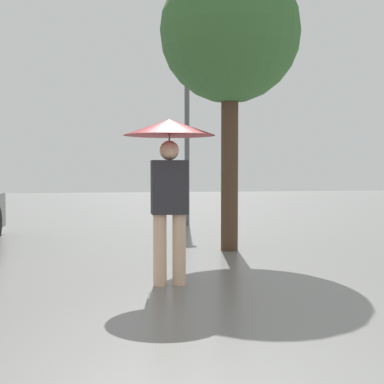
{
  "coord_description": "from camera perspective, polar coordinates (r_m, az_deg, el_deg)",
  "views": [
    {
      "loc": [
        -0.41,
        -1.36,
        1.37
      ],
      "look_at": [
        0.61,
        4.84,
        1.1
      ],
      "focal_mm": 50.0,
      "sensor_mm": 36.0,
      "label": 1
    }
  ],
  "objects": [
    {
      "name": "tree",
      "position": [
        9.25,
        4.07,
        16.4
      ],
      "size": [
        2.33,
        2.33,
        4.8
      ],
      "color": "#473323",
      "rests_on": "ground_plane"
    },
    {
      "name": "pedestrian",
      "position": [
        6.25,
        -2.43,
        3.97
      ],
      "size": [
        1.08,
        1.08,
        1.95
      ],
      "color": "beige",
      "rests_on": "ground_plane"
    },
    {
      "name": "street_lamp",
      "position": [
        13.06,
        -0.54,
        7.61
      ],
      "size": [
        0.27,
        0.27,
        4.23
      ],
      "color": "#515456",
      "rests_on": "ground_plane"
    }
  ]
}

